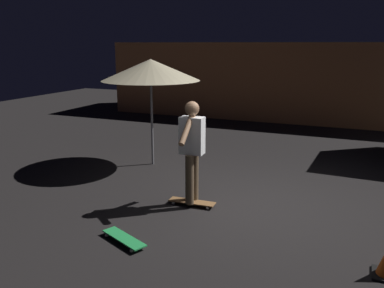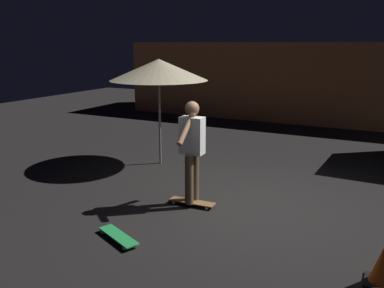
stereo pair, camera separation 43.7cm
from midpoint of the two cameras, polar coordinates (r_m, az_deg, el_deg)
name	(u,v)px [view 1 (the left image)]	position (r m, az deg, el deg)	size (l,w,h in m)	color
ground_plane	(253,207)	(6.86, 6.61, -8.73)	(28.00, 28.00, 0.00)	black
low_building	(282,80)	(15.53, 11.57, 8.77)	(12.17, 3.27, 2.65)	#C67A47
patio_umbrella	(151,70)	(8.86, -7.19, 10.17)	(2.10, 2.10, 2.30)	slate
skateboard_ridden	(192,202)	(6.88, -1.84, -8.09)	(0.79, 0.25, 0.07)	olive
skateboard_spare	(124,238)	(5.79, -11.63, -12.76)	(0.79, 0.50, 0.07)	green
skater	(192,145)	(6.57, -1.90, -0.13)	(0.39, 0.98, 1.67)	brown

